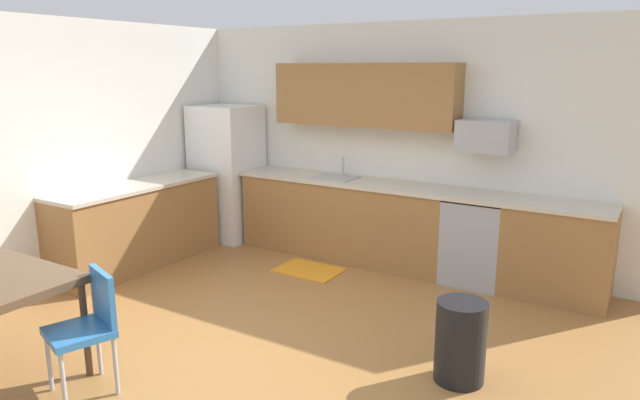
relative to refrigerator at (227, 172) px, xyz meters
name	(u,v)px	position (x,y,z in m)	size (l,w,h in m)	color
ground_plane	(256,341)	(2.18, -2.22, -0.86)	(12.00, 12.00, 0.00)	#9E6B38
wall_back	(395,143)	(2.18, 0.43, 0.49)	(5.80, 0.10, 2.70)	silver
wall_left	(45,154)	(-0.47, -2.22, 0.49)	(0.10, 5.80, 2.70)	silver
cabinet_run_back	(344,219)	(1.71, 0.08, -0.41)	(2.56, 0.60, 0.90)	olive
cabinet_run_back_right	(557,253)	(4.08, 0.08, -0.41)	(0.99, 0.60, 0.90)	olive
cabinet_run_left	(138,227)	(-0.12, -1.42, -0.41)	(0.60, 2.00, 0.90)	olive
countertop_back	(381,185)	(2.18, 0.08, 0.06)	(4.80, 0.64, 0.04)	beige
countertop_left	(134,186)	(-0.12, -1.42, 0.06)	(0.64, 2.00, 0.04)	beige
upper_cabinets_back	(364,95)	(1.88, 0.21, 1.04)	(2.20, 0.34, 0.70)	olive
refrigerator	(227,172)	(0.00, 0.00, 0.00)	(0.76, 0.70, 1.73)	white
oven_range	(476,240)	(3.29, 0.08, -0.41)	(0.60, 0.60, 0.91)	#999BA0
microwave	(486,136)	(3.29, 0.18, 0.66)	(0.54, 0.36, 0.32)	#9EA0A5
sink_basin	(335,183)	(1.59, 0.08, 0.02)	(0.48, 0.40, 0.14)	#A5A8AD
sink_faucet	(343,167)	(1.59, 0.26, 0.18)	(0.02, 0.02, 0.24)	#B2B5BA
chair_near_table	(89,322)	(1.65, -3.38, -0.36)	(0.51, 0.51, 0.85)	#2D72B7
trash_bin	(460,341)	(3.79, -1.92, -0.56)	(0.36, 0.36, 0.60)	black
floor_mat	(309,270)	(1.63, -0.57, -0.86)	(0.70, 0.50, 0.01)	orange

